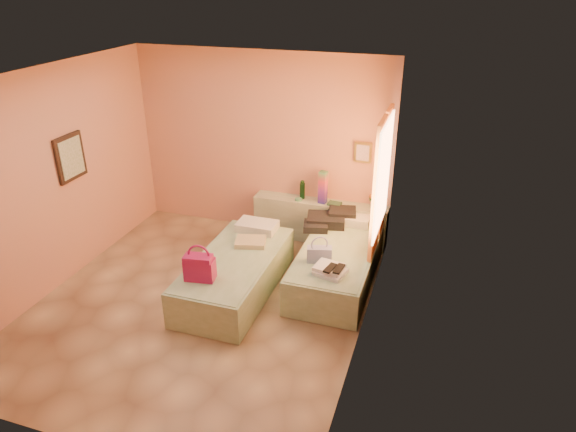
% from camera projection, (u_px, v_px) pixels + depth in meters
% --- Properties ---
extents(ground, '(4.50, 4.50, 0.00)m').
position_uv_depth(ground, '(202.00, 304.00, 6.48)').
color(ground, tan).
rests_on(ground, ground).
extents(room_walls, '(4.02, 4.51, 2.81)m').
position_uv_depth(room_walls, '(228.00, 157.00, 6.13)').
color(room_walls, tan).
rests_on(room_walls, ground).
extents(headboard_ledge, '(2.05, 0.30, 0.65)m').
position_uv_depth(headboard_ledge, '(320.00, 221.00, 7.87)').
color(headboard_ledge, '#AFBB99').
rests_on(headboard_ledge, ground).
extents(bed_left, '(0.90, 2.00, 0.50)m').
position_uv_depth(bed_left, '(236.00, 274.00, 6.64)').
color(bed_left, '#A3BD98').
rests_on(bed_left, ground).
extents(bed_right, '(0.90, 2.00, 0.50)m').
position_uv_depth(bed_right, '(338.00, 264.00, 6.85)').
color(bed_right, '#A3BD98').
rests_on(bed_right, ground).
extents(water_bottle, '(0.10, 0.10, 0.28)m').
position_uv_depth(water_bottle, '(302.00, 190.00, 7.77)').
color(water_bottle, '#133518').
rests_on(water_bottle, headboard_ledge).
extents(rainbow_box, '(0.13, 0.13, 0.50)m').
position_uv_depth(rainbow_box, '(323.00, 187.00, 7.58)').
color(rainbow_box, '#A51451').
rests_on(rainbow_box, headboard_ledge).
extents(small_dish, '(0.14, 0.14, 0.03)m').
position_uv_depth(small_dish, '(299.00, 199.00, 7.76)').
color(small_dish, '#50926E').
rests_on(small_dish, headboard_ledge).
extents(green_book, '(0.21, 0.16, 0.03)m').
position_uv_depth(green_book, '(335.00, 204.00, 7.62)').
color(green_book, '#284C33').
rests_on(green_book, headboard_ledge).
extents(flower_vase, '(0.24, 0.24, 0.24)m').
position_uv_depth(flower_vase, '(374.00, 199.00, 7.52)').
color(flower_vase, white).
rests_on(flower_vase, headboard_ledge).
extents(magenta_handbag, '(0.37, 0.25, 0.33)m').
position_uv_depth(magenta_handbag, '(200.00, 267.00, 6.01)').
color(magenta_handbag, '#A51451').
rests_on(magenta_handbag, bed_left).
extents(khaki_garment, '(0.46, 0.40, 0.07)m').
position_uv_depth(khaki_garment, '(251.00, 242.00, 6.83)').
color(khaki_garment, tan).
rests_on(khaki_garment, bed_left).
extents(clothes_pile, '(0.67, 0.67, 0.17)m').
position_uv_depth(clothes_pile, '(329.00, 219.00, 7.32)').
color(clothes_pile, black).
rests_on(clothes_pile, bed_right).
extents(blue_handbag, '(0.33, 0.21, 0.20)m').
position_uv_depth(blue_handbag, '(319.00, 254.00, 6.40)').
color(blue_handbag, '#4555A5').
rests_on(blue_handbag, bed_right).
extents(towel_stack, '(0.41, 0.37, 0.10)m').
position_uv_depth(towel_stack, '(330.00, 270.00, 6.16)').
color(towel_stack, silver).
rests_on(towel_stack, bed_right).
extents(sandal_pair, '(0.21, 0.26, 0.02)m').
position_uv_depth(sandal_pair, '(334.00, 269.00, 6.07)').
color(sandal_pair, black).
rests_on(sandal_pair, towel_stack).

